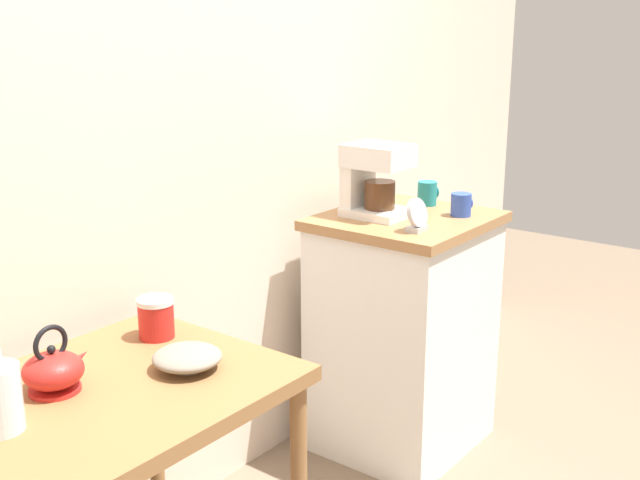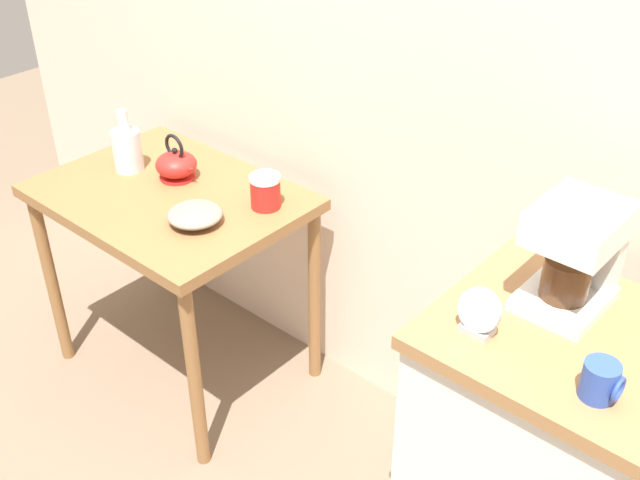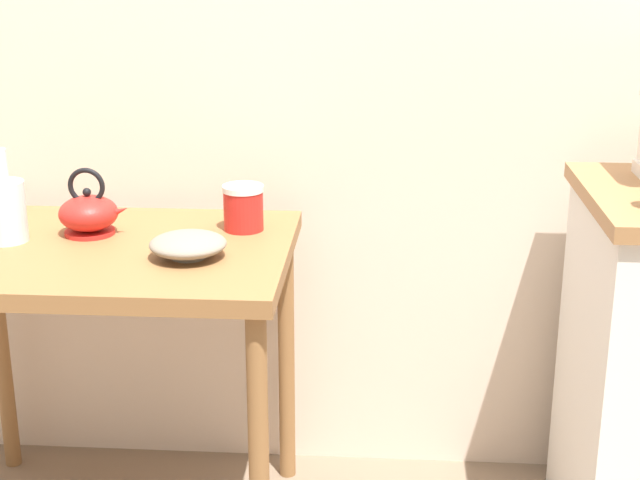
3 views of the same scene
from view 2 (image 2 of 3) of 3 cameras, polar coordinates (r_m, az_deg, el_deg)
The scene contains 11 objects.
ground_plane at distance 2.66m, azimuth 0.69°, elevation -15.89°, with size 8.00×8.00×0.00m, color #7A6651.
back_wall at distance 2.14m, azimuth 10.95°, elevation 15.99°, with size 4.40×0.10×2.80m, color beige.
wooden_table at distance 2.64m, azimuth -10.87°, elevation 1.70°, with size 0.87×0.64×0.76m.
kitchen_counter at distance 2.11m, azimuth 16.17°, elevation -15.99°, with size 0.60×0.55×0.90m.
bowl_stoneware at distance 2.39m, azimuth -9.23°, elevation 1.86°, with size 0.17×0.17×0.05m.
teakettle at distance 2.65m, azimuth -10.56°, elevation 5.51°, with size 0.17×0.14×0.16m.
glass_carafe_vase at distance 2.73m, azimuth -14.08°, elevation 6.57°, with size 0.10×0.10×0.22m.
canister_enamel at distance 2.44m, azimuth -4.06°, elevation 3.61°, with size 0.10×0.10×0.11m.
coffee_maker at distance 1.83m, azimuth 18.48°, elevation -0.66°, with size 0.18×0.22×0.26m.
mug_blue at distance 1.64m, azimuth 20.05°, elevation -9.77°, with size 0.08×0.07×0.08m.
table_clock at distance 1.73m, azimuth 11.68°, elevation -5.40°, with size 0.10×0.05×0.11m.
Camera 2 is at (1.13, -1.34, 2.00)m, focal length 43.28 mm.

